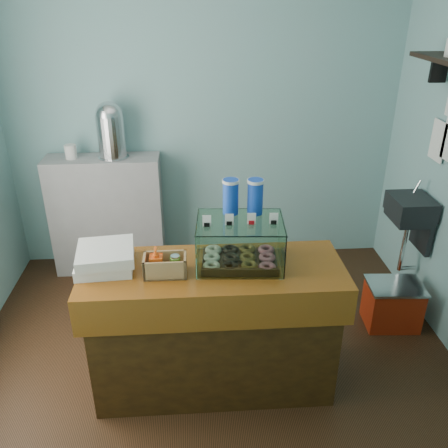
{
  "coord_description": "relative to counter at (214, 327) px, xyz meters",
  "views": [
    {
      "loc": [
        -0.11,
        -2.7,
        2.4
      ],
      "look_at": [
        0.07,
        -0.15,
        1.14
      ],
      "focal_mm": 38.0,
      "sensor_mm": 36.0,
      "label": 1
    }
  ],
  "objects": [
    {
      "name": "ground",
      "position": [
        0.0,
        0.25,
        -0.46
      ],
      "size": [
        3.5,
        3.5,
        0.0
      ],
      "primitive_type": "plane",
      "color": "black",
      "rests_on": "ground"
    },
    {
      "name": "room_shell",
      "position": [
        0.03,
        0.26,
        1.25
      ],
      "size": [
        3.54,
        3.04,
        2.82
      ],
      "color": "#7DB7B6",
      "rests_on": "ground"
    },
    {
      "name": "counter",
      "position": [
        0.0,
        0.0,
        0.0
      ],
      "size": [
        1.6,
        0.6,
        0.9
      ],
      "color": "#472A0D",
      "rests_on": "ground"
    },
    {
      "name": "back_shelf",
      "position": [
        -0.9,
        1.57,
        0.09
      ],
      "size": [
        1.0,
        0.32,
        1.1
      ],
      "primitive_type": "cube",
      "color": "#969699",
      "rests_on": "ground"
    },
    {
      "name": "display_case",
      "position": [
        0.17,
        0.08,
        0.61
      ],
      "size": [
        0.55,
        0.42,
        0.5
      ],
      "rotation": [
        0.0,
        0.0,
        -0.07
      ],
      "color": "black",
      "rests_on": "counter"
    },
    {
      "name": "condiment_crate",
      "position": [
        -0.29,
        -0.05,
        0.51
      ],
      "size": [
        0.25,
        0.15,
        0.18
      ],
      "rotation": [
        0.0,
        0.0,
        -0.0
      ],
      "color": "tan",
      "rests_on": "counter"
    },
    {
      "name": "pastry_boxes",
      "position": [
        -0.64,
        0.06,
        0.51
      ],
      "size": [
        0.37,
        0.37,
        0.13
      ],
      "rotation": [
        0.0,
        0.0,
        0.06
      ],
      "color": "silver",
      "rests_on": "counter"
    },
    {
      "name": "coffee_urn",
      "position": [
        -0.79,
        1.57,
        0.9
      ],
      "size": [
        0.26,
        0.26,
        0.49
      ],
      "color": "silver",
      "rests_on": "back_shelf"
    },
    {
      "name": "red_cooler",
      "position": [
        1.43,
        0.52,
        -0.27
      ],
      "size": [
        0.44,
        0.34,
        0.37
      ],
      "rotation": [
        0.0,
        0.0,
        -0.06
      ],
      "color": "#AE270D",
      "rests_on": "ground"
    }
  ]
}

